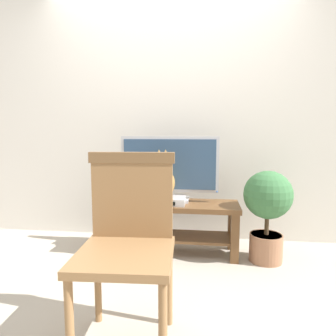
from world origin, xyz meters
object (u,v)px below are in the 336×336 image
(potted_plant, at_px, (267,207))
(media_box, at_px, (163,200))
(tv, at_px, (170,167))
(cat, at_px, (163,180))
(book_stack, at_px, (119,195))
(wooden_chair, at_px, (128,232))
(tv_stand, at_px, (169,217))

(potted_plant, bearing_deg, media_box, 177.43)
(tv, relative_size, cat, 2.10)
(cat, bearing_deg, book_stack, 169.37)
(media_box, bearing_deg, cat, -85.70)
(cat, height_order, potted_plant, cat)
(wooden_chair, relative_size, book_stack, 3.76)
(media_box, bearing_deg, tv, 68.45)
(tv_stand, relative_size, potted_plant, 1.61)
(cat, distance_m, wooden_chair, 1.11)
(media_box, bearing_deg, wooden_chair, -91.40)
(wooden_chair, bearing_deg, book_stack, 108.55)
(media_box, height_order, potted_plant, potted_plant)
(tv_stand, xyz_separation_m, book_stack, (-0.47, 0.02, 0.19))
(tv, xyz_separation_m, cat, (-0.04, -0.13, -0.10))
(media_box, xyz_separation_m, potted_plant, (0.90, -0.04, -0.02))
(media_box, xyz_separation_m, cat, (0.00, -0.02, 0.19))
(media_box, distance_m, cat, 0.19)
(tv_stand, xyz_separation_m, wooden_chair, (-0.07, -1.16, 0.25))
(tv_stand, bearing_deg, book_stack, 177.81)
(wooden_chair, bearing_deg, tv_stand, 86.48)
(cat, distance_m, book_stack, 0.46)
(book_stack, bearing_deg, media_box, -8.62)
(tv_stand, relative_size, cat, 2.96)
(potted_plant, bearing_deg, cat, 178.42)
(wooden_chair, distance_m, book_stack, 1.25)
(potted_plant, bearing_deg, tv_stand, 174.21)
(tv, height_order, wooden_chair, tv)
(tv, relative_size, media_box, 2.30)
(tv_stand, distance_m, media_box, 0.18)
(tv_stand, xyz_separation_m, tv, (0.00, 0.07, 0.46))
(media_box, xyz_separation_m, wooden_chair, (-0.03, -1.12, 0.08))
(tv, xyz_separation_m, media_box, (-0.04, -0.11, -0.29))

